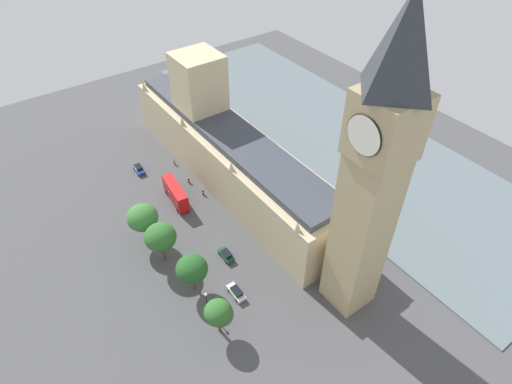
% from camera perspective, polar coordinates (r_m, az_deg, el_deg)
% --- Properties ---
extents(ground_plane, '(145.63, 145.63, 0.00)m').
position_cam_1_polar(ground_plane, '(107.54, -4.10, 1.18)').
color(ground_plane, '#4C4C4F').
extents(river_thames, '(43.48, 131.07, 0.25)m').
position_cam_1_polar(river_thames, '(125.88, 9.97, 7.41)').
color(river_thames, slate).
rests_on(river_thames, ground).
extents(parliament_building, '(14.19, 71.45, 28.42)m').
position_cam_1_polar(parliament_building, '(104.66, -4.06, 5.78)').
color(parliament_building, '#CCBA8E').
rests_on(parliament_building, ground).
extents(clock_tower, '(8.41, 8.41, 57.25)m').
position_cam_1_polar(clock_tower, '(65.09, 15.40, 2.14)').
color(clock_tower, tan).
rests_on(clock_tower, ground).
extents(car_blue_opposite_hall, '(2.11, 4.29, 1.74)m').
position_cam_1_polar(car_blue_opposite_hall, '(114.30, -15.29, 2.97)').
color(car_blue_opposite_hall, navy).
rests_on(car_blue_opposite_hall, ground).
extents(double_decker_bus_under_trees, '(3.59, 10.70, 4.75)m').
position_cam_1_polar(double_decker_bus_under_trees, '(102.26, -10.64, -0.13)').
color(double_decker_bus_under_trees, red).
rests_on(double_decker_bus_under_trees, ground).
extents(car_dark_green_midblock, '(1.95, 4.14, 1.74)m').
position_cam_1_polar(car_dark_green_midblock, '(89.83, -3.97, -8.32)').
color(car_dark_green_midblock, '#19472D').
rests_on(car_dark_green_midblock, ground).
extents(car_white_leading, '(1.89, 4.50, 1.74)m').
position_cam_1_polar(car_white_leading, '(84.02, -2.64, -13.16)').
color(car_white_leading, silver).
rests_on(car_white_leading, ground).
extents(pedestrian_far_end, '(0.67, 0.66, 1.61)m').
position_cam_1_polar(pedestrian_far_end, '(104.39, -7.06, -0.03)').
color(pedestrian_far_end, maroon).
rests_on(pedestrian_far_end, ground).
extents(pedestrian_trailing, '(0.67, 0.59, 1.66)m').
position_cam_1_polar(pedestrian_trailing, '(114.88, -10.80, 3.95)').
color(pedestrian_trailing, gray).
rests_on(pedestrian_trailing, ground).
extents(pedestrian_kerbside, '(0.64, 0.55, 1.62)m').
position_cam_1_polar(pedestrian_kerbside, '(108.28, -8.93, 1.54)').
color(pedestrian_kerbside, maroon).
rests_on(pedestrian_kerbside, ground).
extents(plane_tree_near_tower, '(6.36, 6.36, 9.49)m').
position_cam_1_polar(plane_tree_near_tower, '(86.99, -12.59, -5.87)').
color(plane_tree_near_tower, brown).
rests_on(plane_tree_near_tower, ground).
extents(plane_tree_corner, '(4.89, 4.89, 7.90)m').
position_cam_1_polar(plane_tree_corner, '(75.92, -5.07, -15.63)').
color(plane_tree_corner, brown).
rests_on(plane_tree_corner, ground).
extents(plane_tree_by_river_gate, '(6.04, 6.04, 8.52)m').
position_cam_1_polar(plane_tree_by_river_gate, '(81.71, -8.53, -10.10)').
color(plane_tree_by_river_gate, brown).
rests_on(plane_tree_by_river_gate, ground).
extents(plane_tree_slot_10, '(6.45, 6.45, 9.69)m').
position_cam_1_polar(plane_tree_slot_10, '(91.51, -14.84, -3.31)').
color(plane_tree_slot_10, brown).
rests_on(plane_tree_slot_10, ground).
extents(street_lamp_slot_11, '(0.56, 0.56, 5.64)m').
position_cam_1_polar(street_lamp_slot_11, '(79.77, -6.61, -13.95)').
color(street_lamp_slot_11, black).
rests_on(street_lamp_slot_11, ground).
extents(street_lamp_slot_12, '(0.56, 0.56, 6.51)m').
position_cam_1_polar(street_lamp_slot_12, '(95.03, -14.14, -3.14)').
color(street_lamp_slot_12, black).
rests_on(street_lamp_slot_12, ground).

